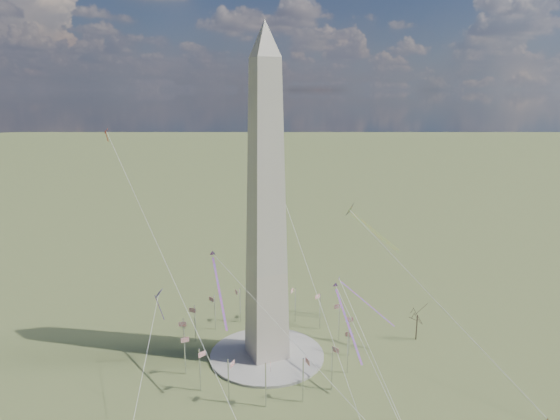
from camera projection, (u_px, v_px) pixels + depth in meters
name	position (u px, v px, depth m)	size (l,w,h in m)	color
ground	(267.00, 356.00, 157.96)	(2000.00, 2000.00, 0.00)	#546231
plaza	(267.00, 355.00, 157.86)	(36.00, 36.00, 0.80)	#9D968F
washington_monument	(266.00, 209.00, 146.73)	(15.56, 15.56, 100.00)	beige
flagpole_ring	(267.00, 335.00, 156.25)	(54.40, 54.40, 13.00)	silver
tree_near	(418.00, 313.00, 166.36)	(7.63, 7.63, 13.35)	#422F28
kite_delta_black	(353.00, 213.00, 177.14)	(17.63, 17.60, 16.71)	black
kite_diamond_purple	(159.00, 297.00, 146.46)	(2.83, 3.60, 10.51)	navy
kite_streamer_left	(344.00, 311.00, 145.84)	(4.99, 22.40, 15.45)	red
kite_streamer_mid	(217.00, 279.00, 141.28)	(4.06, 22.26, 15.31)	red
kite_streamer_right	(358.00, 296.00, 163.10)	(13.20, 16.46, 13.68)	red
kite_small_red	(106.00, 132.00, 156.75)	(1.32, 1.96, 4.17)	red
kite_small_white	(255.00, 116.00, 182.19)	(1.13, 1.81, 4.09)	white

